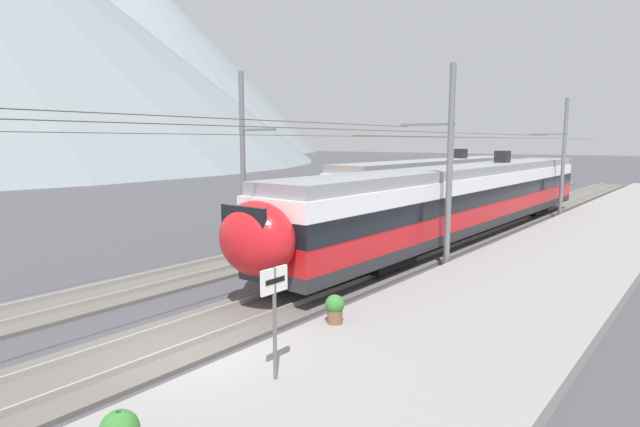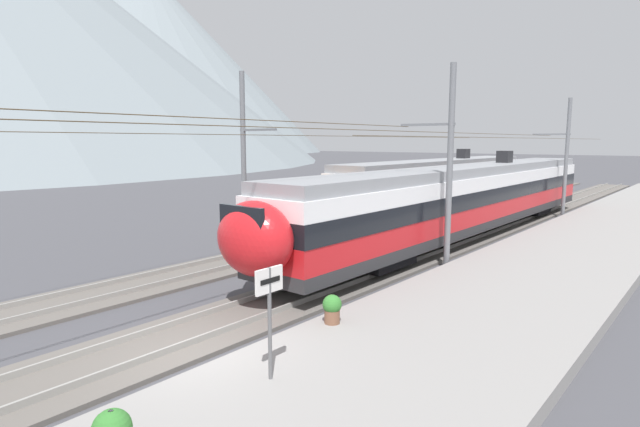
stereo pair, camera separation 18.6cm
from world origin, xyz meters
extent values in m
plane|color=#424247|center=(0.00, 0.00, 0.00)|extent=(400.00, 400.00, 0.00)
cube|color=gray|center=(0.00, -4.01, 0.20)|extent=(120.00, 6.08, 0.40)
cube|color=#5B5651|center=(0.00, 1.37, 0.06)|extent=(120.00, 3.00, 0.12)
cube|color=gray|center=(0.00, 0.65, 0.20)|extent=(120.00, 0.07, 0.16)
cube|color=gray|center=(0.00, 2.08, 0.20)|extent=(120.00, 0.07, 0.16)
cube|color=#5B5651|center=(0.00, 6.50, 0.06)|extent=(120.00, 3.00, 0.12)
cube|color=gray|center=(0.00, 5.78, 0.20)|extent=(120.00, 0.07, 0.16)
cube|color=gray|center=(0.00, 7.22, 0.20)|extent=(120.00, 0.07, 0.16)
cube|color=#2D2D30|center=(19.00, 1.37, 0.92)|extent=(30.36, 2.89, 0.45)
cube|color=red|center=(19.00, 1.37, 1.57)|extent=(30.36, 2.89, 0.85)
cube|color=black|center=(19.00, 1.37, 2.38)|extent=(30.36, 2.93, 0.75)
cube|color=white|center=(19.00, 1.37, 3.08)|extent=(30.36, 2.89, 0.65)
cube|color=gray|center=(19.00, 1.37, 3.62)|extent=(30.06, 2.69, 0.45)
cube|color=black|center=(9.59, 1.37, 0.49)|extent=(2.80, 2.31, 0.42)
cube|color=black|center=(28.41, 1.37, 0.49)|extent=(2.80, 2.31, 0.42)
ellipsoid|color=red|center=(3.27, 1.37, 2.27)|extent=(1.80, 2.66, 2.25)
cube|color=black|center=(2.77, 1.37, 2.70)|extent=(0.16, 1.73, 1.19)
cube|color=black|center=(23.55, 1.37, 4.20)|extent=(0.90, 0.70, 0.70)
cube|color=#2D2D30|center=(25.84, 6.50, 0.92)|extent=(23.09, 2.87, 0.45)
cube|color=orange|center=(25.84, 6.50, 1.57)|extent=(23.09, 2.87, 0.85)
cube|color=black|center=(25.84, 6.50, 2.38)|extent=(23.09, 2.91, 0.75)
cube|color=silver|center=(25.84, 6.50, 3.08)|extent=(23.09, 2.87, 0.65)
cube|color=gray|center=(25.84, 6.50, 3.62)|extent=(22.79, 2.67, 0.45)
cube|color=black|center=(18.68, 6.50, 0.49)|extent=(2.80, 2.29, 0.42)
cube|color=black|center=(33.00, 6.50, 0.49)|extent=(2.80, 2.29, 0.42)
ellipsoid|color=orange|center=(13.74, 6.50, 2.27)|extent=(1.80, 2.64, 2.25)
cube|color=black|center=(13.24, 6.50, 2.70)|extent=(0.16, 1.72, 1.19)
cube|color=black|center=(29.30, 6.50, 4.20)|extent=(0.90, 0.70, 0.70)
cylinder|color=slate|center=(11.74, -0.71, 4.04)|extent=(0.24, 0.24, 8.08)
cube|color=slate|center=(11.74, 0.33, 5.77)|extent=(0.10, 2.37, 0.10)
cylinder|color=#473823|center=(11.74, 1.37, 5.52)|extent=(42.00, 0.02, 0.02)
cylinder|color=slate|center=(29.11, -0.71, 3.95)|extent=(0.24, 0.24, 7.90)
cube|color=slate|center=(29.11, 0.33, 5.57)|extent=(0.10, 2.37, 0.10)
cylinder|color=#473823|center=(29.11, 1.37, 5.32)|extent=(42.00, 0.02, 0.02)
cylinder|color=slate|center=(9.26, 8.51, 4.15)|extent=(0.24, 0.24, 8.30)
cube|color=slate|center=(9.26, 7.51, 5.63)|extent=(0.10, 2.31, 0.10)
cylinder|color=#473823|center=(9.26, 6.50, 5.38)|extent=(42.00, 0.02, 0.02)
cylinder|color=#59595B|center=(0.01, -2.54, 1.54)|extent=(0.08, 0.08, 2.28)
cube|color=silver|center=(0.01, -2.54, 2.43)|extent=(0.70, 0.06, 0.50)
cube|color=black|center=(0.01, -2.57, 2.43)|extent=(0.52, 0.01, 0.10)
sphere|color=purple|center=(-3.34, -2.61, 1.04)|extent=(0.32, 0.32, 0.32)
cylinder|color=brown|center=(3.23, -1.57, 0.58)|extent=(0.41, 0.41, 0.36)
sphere|color=#33752D|center=(3.23, -1.57, 0.91)|extent=(0.50, 0.50, 0.50)
sphere|color=red|center=(3.23, -1.57, 1.02)|extent=(0.28, 0.28, 0.28)
cone|color=slate|center=(130.17, 210.79, 43.15)|extent=(165.24, 165.24, 86.29)
camera|label=1|loc=(-6.79, -9.22, 5.11)|focal=28.19mm
camera|label=2|loc=(-6.67, -9.36, 5.11)|focal=28.19mm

